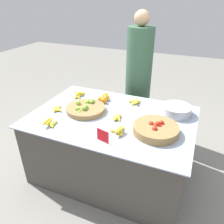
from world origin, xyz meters
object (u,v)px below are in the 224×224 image
object	(u,v)px
price_sign	(103,136)
vendor_person	(138,82)
lime_bowl	(86,109)
tomato_basket	(156,129)
metal_bowl	(177,110)

from	to	relation	value
price_sign	vendor_person	bearing A→B (deg)	108.33
lime_bowl	tomato_basket	bearing A→B (deg)	-8.50
lime_bowl	metal_bowl	xyz separation A→B (m)	(0.92, 0.31, 0.02)
lime_bowl	metal_bowl	world-z (taller)	same
tomato_basket	price_sign	world-z (taller)	price_sign
tomato_basket	metal_bowl	bearing A→B (deg)	73.95
tomato_basket	metal_bowl	world-z (taller)	tomato_basket
lime_bowl	vendor_person	world-z (taller)	vendor_person
lime_bowl	tomato_basket	xyz separation A→B (m)	(0.79, -0.12, 0.01)
tomato_basket	vendor_person	size ratio (longest dim) A/B	0.24
tomato_basket	price_sign	distance (m)	0.50
tomato_basket	vendor_person	xyz separation A→B (m)	(-0.49, 1.06, 0.01)
tomato_basket	metal_bowl	xyz separation A→B (m)	(0.12, 0.43, 0.01)
tomato_basket	vendor_person	distance (m)	1.17
price_sign	tomato_basket	bearing A→B (deg)	52.72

